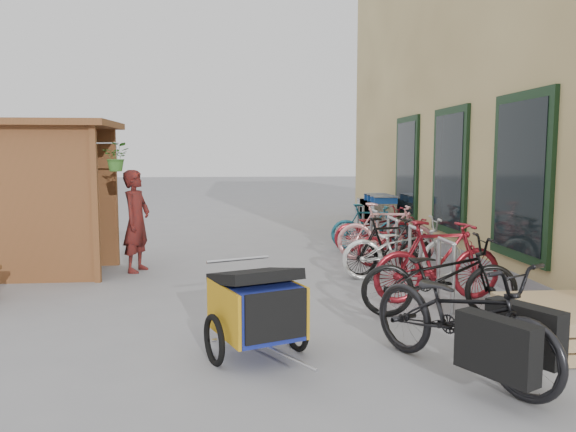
{
  "coord_description": "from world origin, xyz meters",
  "views": [
    {
      "loc": [
        -0.22,
        -6.53,
        1.9
      ],
      "look_at": [
        0.5,
        1.5,
        1.0
      ],
      "focal_mm": 35.0,
      "sensor_mm": 36.0,
      "label": 1
    }
  ],
  "objects": [
    {
      "name": "ground",
      "position": [
        0.0,
        0.0,
        0.0
      ],
      "size": [
        80.0,
        80.0,
        0.0
      ],
      "primitive_type": "plane",
      "color": "gray"
    },
    {
      "name": "building",
      "position": [
        6.49,
        4.5,
        3.49
      ],
      "size": [
        6.07,
        13.0,
        7.0
      ],
      "color": "#D1B778",
      "rests_on": "ground"
    },
    {
      "name": "kiosk",
      "position": [
        -3.28,
        2.47,
        1.55
      ],
      "size": [
        2.49,
        1.65,
        2.4
      ],
      "color": "brown",
      "rests_on": "ground"
    },
    {
      "name": "bike_rack",
      "position": [
        2.3,
        2.4,
        0.52
      ],
      "size": [
        0.05,
        5.35,
        0.86
      ],
      "color": "#A5A8AD",
      "rests_on": "ground"
    },
    {
      "name": "pallet_stack",
      "position": [
        3.0,
        -1.4,
        0.21
      ],
      "size": [
        1.0,
        1.2,
        0.4
      ],
      "color": "tan",
      "rests_on": "ground"
    },
    {
      "name": "shopping_carts",
      "position": [
        3.0,
        6.32,
        0.57
      ],
      "size": [
        0.54,
        1.83,
        0.97
      ],
      "color": "silver",
      "rests_on": "ground"
    },
    {
      "name": "child_trailer",
      "position": [
        -0.06,
        -1.43,
        0.5
      ],
      "size": [
        1.01,
        1.53,
        0.89
      ],
      "rotation": [
        0.0,
        0.0,
        0.38
      ],
      "color": "#1B2F99",
      "rests_on": "ground"
    },
    {
      "name": "cargo_bike",
      "position": [
        1.69,
        -2.03,
        0.51
      ],
      "size": [
        1.53,
        2.05,
        1.03
      ],
      "rotation": [
        0.0,
        0.0,
        0.49
      ],
      "color": "black",
      "rests_on": "ground"
    },
    {
      "name": "person_kiosk",
      "position": [
        -1.85,
        2.59,
        0.82
      ],
      "size": [
        0.56,
        0.69,
        1.64
      ],
      "primitive_type": "imported",
      "rotation": [
        0.0,
        0.0,
        1.26
      ],
      "color": "maroon",
      "rests_on": "ground"
    },
    {
      "name": "bike_0",
      "position": [
        2.11,
        -0.31,
        0.48
      ],
      "size": [
        1.88,
        0.79,
        0.96
      ],
      "primitive_type": "imported",
      "rotation": [
        0.0,
        0.0,
        1.49
      ],
      "color": "black",
      "rests_on": "ground"
    },
    {
      "name": "bike_1",
      "position": [
        2.33,
        0.34,
        0.53
      ],
      "size": [
        1.81,
        0.72,
        1.06
      ],
      "primitive_type": "imported",
      "rotation": [
        0.0,
        0.0,
        1.7
      ],
      "color": "maroon",
      "rests_on": "ground"
    },
    {
      "name": "bike_2",
      "position": [
        2.25,
        1.64,
        0.48
      ],
      "size": [
        1.86,
        0.75,
        0.95
      ],
      "primitive_type": "imported",
      "rotation": [
        0.0,
        0.0,
        1.5
      ],
      "color": "silver",
      "rests_on": "ground"
    },
    {
      "name": "bike_3",
      "position": [
        2.1,
        1.9,
        0.46
      ],
      "size": [
        1.6,
        0.77,
        0.93
      ],
      "primitive_type": "imported",
      "rotation": [
        0.0,
        0.0,
        1.8
      ],
      "color": "black",
      "rests_on": "ground"
    },
    {
      "name": "bike_4",
      "position": [
        2.49,
        2.79,
        0.4
      ],
      "size": [
        1.6,
        0.92,
        0.8
      ],
      "primitive_type": "imported",
      "rotation": [
        0.0,
        0.0,
        1.84
      ],
      "color": "maroon",
      "rests_on": "ground"
    },
    {
      "name": "bike_5",
      "position": [
        2.39,
        3.11,
        0.52
      ],
      "size": [
        1.79,
        0.86,
        1.04
      ],
      "primitive_type": "imported",
      "rotation": [
        0.0,
        0.0,
        1.34
      ],
      "color": "pink",
      "rests_on": "ground"
    },
    {
      "name": "bike_6",
      "position": [
        2.44,
        4.1,
        0.44
      ],
      "size": [
        1.74,
        0.83,
        0.88
      ],
      "primitive_type": "imported",
      "rotation": [
        0.0,
        0.0,
        1.73
      ],
      "color": "maroon",
      "rests_on": "ground"
    },
    {
      "name": "bike_7",
      "position": [
        2.37,
        4.32,
        0.45
      ],
      "size": [
        1.57,
        0.72,
        0.91
      ],
      "primitive_type": "imported",
      "rotation": [
        0.0,
        0.0,
        1.37
      ],
      "color": "#1D6075",
      "rests_on": "ground"
    }
  ]
}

